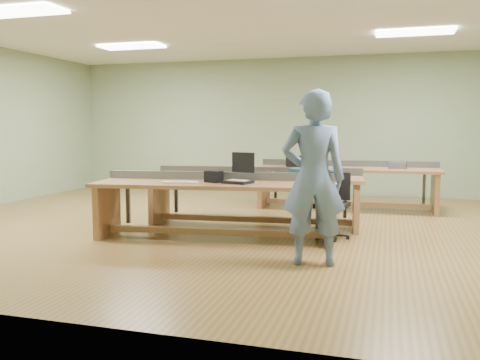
# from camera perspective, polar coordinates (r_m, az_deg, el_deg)

# --- Properties ---
(floor) EXTENTS (10.00, 10.00, 0.00)m
(floor) POSITION_cam_1_polar(r_m,az_deg,el_deg) (7.65, -0.35, -5.16)
(floor) COLOR brown
(floor) RESTS_ON ground
(ceiling) EXTENTS (10.00, 10.00, 0.00)m
(ceiling) POSITION_cam_1_polar(r_m,az_deg,el_deg) (7.66, -0.36, 17.44)
(ceiling) COLOR silver
(ceiling) RESTS_ON wall_back
(wall_back) EXTENTS (10.00, 0.04, 3.00)m
(wall_back) POSITION_cam_1_polar(r_m,az_deg,el_deg) (11.40, 5.47, 6.05)
(wall_back) COLOR gray
(wall_back) RESTS_ON floor
(wall_front) EXTENTS (10.00, 0.04, 3.00)m
(wall_front) POSITION_cam_1_polar(r_m,az_deg,el_deg) (3.85, -17.85, 6.06)
(wall_front) COLOR gray
(wall_front) RESTS_ON floor
(fluor_panels) EXTENTS (6.20, 3.50, 0.03)m
(fluor_panels) POSITION_cam_1_polar(r_m,az_deg,el_deg) (7.65, -0.36, 17.22)
(fluor_panels) COLOR white
(fluor_panels) RESTS_ON ceiling
(workbench_front) EXTENTS (3.27, 1.25, 0.86)m
(workbench_front) POSITION_cam_1_polar(r_m,az_deg,el_deg) (6.73, -2.84, -1.83)
(workbench_front) COLOR #9F7043
(workbench_front) RESTS_ON floor
(workbench_mid) EXTENTS (3.25, 1.14, 0.86)m
(workbench_mid) POSITION_cam_1_polar(r_m,az_deg,el_deg) (7.60, 1.63, -0.93)
(workbench_mid) COLOR #9F7043
(workbench_mid) RESTS_ON floor
(workbench_back) EXTENTS (3.24, 0.93, 0.86)m
(workbench_back) POSITION_cam_1_polar(r_m,az_deg,el_deg) (9.34, 11.83, 0.23)
(workbench_back) COLOR #9F7043
(workbench_back) RESTS_ON floor
(person) EXTENTS (0.76, 0.57, 1.87)m
(person) POSITION_cam_1_polar(r_m,az_deg,el_deg) (5.45, 8.25, 0.19)
(person) COLOR slate
(person) RESTS_ON floor
(laptop_base) EXTENTS (0.39, 0.35, 0.04)m
(laptop_base) POSITION_cam_1_polar(r_m,az_deg,el_deg) (6.57, -0.23, -0.22)
(laptop_base) COLOR black
(laptop_base) RESTS_ON workbench_front
(laptop_screen) EXTENTS (0.33, 0.10, 0.26)m
(laptop_screen) POSITION_cam_1_polar(r_m,az_deg,el_deg) (6.66, 0.36, 1.99)
(laptop_screen) COLOR black
(laptop_screen) RESTS_ON laptop_base
(keyboard) EXTENTS (0.48, 0.25, 0.03)m
(keyboard) POSITION_cam_1_polar(r_m,az_deg,el_deg) (6.60, -6.71, -0.28)
(keyboard) COLOR beige
(keyboard) RESTS_ON workbench_front
(trackball_mouse) EXTENTS (0.16, 0.18, 0.07)m
(trackball_mouse) POSITION_cam_1_polar(r_m,az_deg,el_deg) (6.22, 7.55, -0.46)
(trackball_mouse) COLOR white
(trackball_mouse) RESTS_ON workbench_front
(camera_bag) EXTENTS (0.26, 0.22, 0.15)m
(camera_bag) POSITION_cam_1_polar(r_m,az_deg,el_deg) (6.70, -2.97, 0.39)
(camera_bag) COLOR black
(camera_bag) RESTS_ON workbench_front
(task_chair) EXTENTS (0.53, 0.53, 0.87)m
(task_chair) POSITION_cam_1_polar(r_m,az_deg,el_deg) (6.88, 10.35, -3.81)
(task_chair) COLOR black
(task_chair) RESTS_ON floor
(parts_bin_teal) EXTENTS (0.40, 0.31, 0.13)m
(parts_bin_teal) POSITION_cam_1_polar(r_m,az_deg,el_deg) (7.39, 7.17, 0.79)
(parts_bin_teal) COLOR #133840
(parts_bin_teal) RESTS_ON workbench_mid
(parts_bin_grey) EXTENTS (0.58, 0.49, 0.13)m
(parts_bin_grey) POSITION_cam_1_polar(r_m,az_deg,el_deg) (7.35, 9.23, 0.74)
(parts_bin_grey) COLOR #363638
(parts_bin_grey) RESTS_ON workbench_mid
(mug) EXTENTS (0.15, 0.15, 0.09)m
(mug) POSITION_cam_1_polar(r_m,az_deg,el_deg) (7.40, 3.39, 0.68)
(mug) COLOR #363638
(mug) RESTS_ON workbench_mid
(drinks_can) EXTENTS (0.07, 0.07, 0.11)m
(drinks_can) POSITION_cam_1_polar(r_m,az_deg,el_deg) (7.61, 1.08, 0.91)
(drinks_can) COLOR silver
(drinks_can) RESTS_ON workbench_mid
(storage_box_back) EXTENTS (0.41, 0.34, 0.20)m
(storage_box_back) POSITION_cam_1_polar(r_m,az_deg,el_deg) (9.43, 6.29, 2.11)
(storage_box_back) COLOR black
(storage_box_back) RESTS_ON workbench_back
(tray_back) EXTENTS (0.32, 0.25, 0.12)m
(tray_back) POSITION_cam_1_polar(r_m,az_deg,el_deg) (9.32, 17.30, 1.58)
(tray_back) COLOR #363638
(tray_back) RESTS_ON workbench_back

